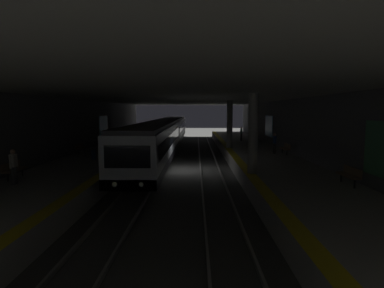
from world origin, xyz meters
TOP-DOWN VIEW (x-y plane):
  - ground_plane at (0.00, 0.00)m, footprint 120.00×120.00m
  - track_left at (0.00, -2.20)m, footprint 60.00×1.53m
  - track_right at (0.00, 2.20)m, footprint 60.00×1.53m
  - platform_left at (0.00, -6.55)m, footprint 60.00×5.30m
  - platform_right at (0.00, 6.55)m, footprint 60.00×5.30m
  - wall_left at (0.00, -9.45)m, footprint 60.00×0.56m
  - wall_right at (-0.01, 9.45)m, footprint 60.00×0.56m
  - ceiling_slab at (0.00, 0.00)m, footprint 60.00×19.40m
  - pillar_near at (-6.22, -4.35)m, footprint 0.56×0.56m
  - pillar_far at (6.18, -4.35)m, footprint 0.56×0.56m
  - metro_train at (11.16, 2.20)m, footprint 40.55×2.83m
  - bench_left_near at (-9.02, -8.53)m, footprint 1.70×0.47m
  - bench_left_mid at (1.77, -8.53)m, footprint 1.70×0.47m
  - bench_left_far at (14.87, -8.53)m, footprint 1.70×0.47m
  - bench_right_near at (-7.81, 8.53)m, footprint 1.70×0.47m
  - bench_right_mid at (1.82, 8.53)m, footprint 1.70×0.47m
  - bench_right_far at (10.57, 8.53)m, footprint 1.70×0.47m
  - person_waiting_near at (11.46, 7.72)m, footprint 0.60×0.22m
  - person_walking_mid at (-9.14, 7.72)m, footprint 0.60×0.24m
  - person_standing_far at (2.12, -7.69)m, footprint 0.60×0.23m
  - person_boarding at (13.28, -6.52)m, footprint 0.60×0.23m
  - suitcase_rolling at (-1.30, 6.41)m, footprint 0.32×0.26m

SIDE VIEW (x-z plane):
  - ground_plane at x=0.00m, z-range 0.00..0.00m
  - track_left at x=0.00m, z-range 0.00..0.16m
  - track_right at x=0.00m, z-range 0.00..0.16m
  - platform_left at x=0.00m, z-range 0.00..1.05m
  - platform_right at x=0.00m, z-range 0.00..1.05m
  - suitcase_rolling at x=-1.30m, z-range 0.90..1.92m
  - bench_left_near at x=-9.02m, z-range 1.14..2.00m
  - bench_left_mid at x=1.77m, z-range 1.14..2.00m
  - bench_left_far at x=14.87m, z-range 1.14..2.00m
  - bench_right_near at x=-7.81m, z-range 1.14..2.00m
  - bench_right_mid at x=1.82m, z-range 1.14..2.00m
  - bench_right_far at x=10.57m, z-range 1.14..2.00m
  - person_waiting_near at x=11.46m, z-range 1.12..2.76m
  - person_boarding at x=13.28m, z-range 1.12..2.80m
  - person_standing_far at x=2.12m, z-range 1.13..2.84m
  - person_walking_mid at x=-9.14m, z-range 1.13..2.85m
  - metro_train at x=11.16m, z-range 0.28..3.77m
  - wall_left at x=0.00m, z-range 0.00..5.60m
  - wall_right at x=-0.01m, z-range 0.00..5.60m
  - pillar_near at x=-6.22m, z-range 1.05..5.60m
  - pillar_far at x=6.18m, z-range 1.05..5.60m
  - ceiling_slab at x=0.00m, z-range 5.60..6.00m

